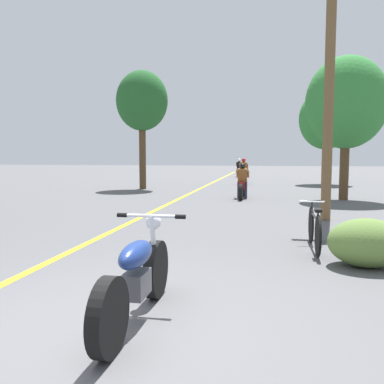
{
  "coord_description": "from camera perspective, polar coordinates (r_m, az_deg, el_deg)",
  "views": [
    {
      "loc": [
        1.53,
        -3.36,
        1.6
      ],
      "look_at": [
        0.09,
        4.26,
        0.9
      ],
      "focal_mm": 38.0,
      "sensor_mm": 36.0,
      "label": 1
    }
  ],
  "objects": [
    {
      "name": "ground_plane",
      "position": [
        4.02,
        -13.31,
        -18.42
      ],
      "size": [
        120.0,
        120.0,
        0.0
      ],
      "primitive_type": "plane",
      "color": "#515154"
    },
    {
      "name": "lane_stripe_center",
      "position": [
        16.03,
        -0.99,
        -0.55
      ],
      "size": [
        0.14,
        48.0,
        0.01
      ],
      "primitive_type": "cube",
      "color": "yellow",
      "rests_on": "ground"
    },
    {
      "name": "utility_pole",
      "position": [
        10.7,
        18.73,
        14.79
      ],
      "size": [
        1.1,
        0.24,
        6.7
      ],
      "color": "brown",
      "rests_on": "ground"
    },
    {
      "name": "roadside_tree_right_near",
      "position": [
        15.67,
        20.85,
        11.58
      ],
      "size": [
        2.83,
        2.55,
        5.1
      ],
      "color": "#513A23",
      "rests_on": "ground"
    },
    {
      "name": "roadside_tree_right_far",
      "position": [
        23.87,
        18.28,
        9.67
      ],
      "size": [
        2.9,
        2.61,
        5.28
      ],
      "color": "#513A23",
      "rests_on": "ground"
    },
    {
      "name": "roadside_tree_left",
      "position": [
        19.69,
        -7.04,
        12.46
      ],
      "size": [
        2.45,
        2.2,
        5.57
      ],
      "color": "#513A23",
      "rests_on": "ground"
    },
    {
      "name": "roadside_bush",
      "position": [
        6.39,
        23.35,
        -6.56
      ],
      "size": [
        1.1,
        0.88,
        0.7
      ],
      "color": "#5B7A38",
      "rests_on": "ground"
    },
    {
      "name": "motorcycle_foreground",
      "position": [
        4.03,
        -7.69,
        -11.67
      ],
      "size": [
        0.75,
        2.03,
        0.98
      ],
      "color": "black",
      "rests_on": "ground"
    },
    {
      "name": "motorcycle_rider_lead",
      "position": [
        15.31,
        7.08,
        0.98
      ],
      "size": [
        0.5,
        2.14,
        1.31
      ],
      "color": "black",
      "rests_on": "ground"
    },
    {
      "name": "motorcycle_rider_mid",
      "position": [
        22.54,
        7.23,
        2.43
      ],
      "size": [
        0.5,
        2.16,
        1.45
      ],
      "color": "black",
      "rests_on": "ground"
    },
    {
      "name": "motorcycle_rider_far",
      "position": [
        30.53,
        6.64,
        3.11
      ],
      "size": [
        0.5,
        2.02,
        1.36
      ],
      "color": "black",
      "rests_on": "ground"
    },
    {
      "name": "bicycle_parked",
      "position": [
        7.27,
        16.8,
        -4.9
      ],
      "size": [
        0.44,
        1.74,
        0.77
      ],
      "color": "black",
      "rests_on": "ground"
    }
  ]
}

